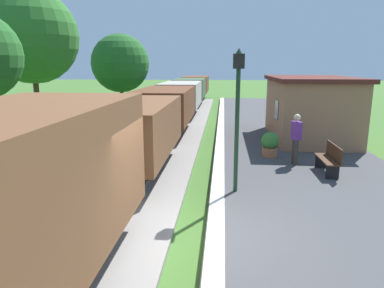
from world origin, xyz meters
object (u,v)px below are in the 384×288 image
at_px(freight_train, 173,102).
at_px(potted_planter, 270,144).
at_px(lamp_post_near, 238,95).
at_px(tree_field_left, 120,63).
at_px(person_waiting, 296,137).
at_px(bench_near_hut, 330,158).
at_px(tree_trackside_far, 31,37).
at_px(station_hut, 309,108).

distance_m(freight_train, potted_planter, 8.69).
bearing_deg(lamp_post_near, tree_field_left, 115.39).
height_order(lamp_post_near, tree_field_left, tree_field_left).
relative_size(freight_train, person_waiting, 22.92).
xyz_separation_m(bench_near_hut, tree_trackside_far, (-13.12, 7.02, 4.21)).
bearing_deg(potted_planter, lamp_post_near, -109.91).
distance_m(freight_train, station_hut, 7.77).
relative_size(freight_train, lamp_post_near, 10.59).
height_order(bench_near_hut, tree_field_left, tree_field_left).
bearing_deg(tree_field_left, freight_train, -49.70).
relative_size(freight_train, potted_planter, 42.79).
bearing_deg(tree_trackside_far, station_hut, -6.36).
relative_size(station_hut, lamp_post_near, 1.57).
xyz_separation_m(person_waiting, lamp_post_near, (-2.08, -2.81, 1.62)).
bearing_deg(tree_field_left, person_waiting, -54.06).
bearing_deg(tree_field_left, lamp_post_near, -64.61).
height_order(bench_near_hut, potted_planter, potted_planter).
height_order(potted_planter, tree_field_left, tree_field_left).
relative_size(potted_planter, tree_field_left, 0.16).
bearing_deg(potted_planter, freight_train, 122.42).
bearing_deg(tree_field_left, bench_near_hut, -53.60).
relative_size(bench_near_hut, potted_planter, 1.64).
distance_m(bench_near_hut, tree_field_left, 18.37).
height_order(freight_train, person_waiting, freight_train).
distance_m(potted_planter, tree_trackside_far, 13.30).
bearing_deg(lamp_post_near, tree_trackside_far, 138.87).
xyz_separation_m(station_hut, tree_trackside_far, (-13.70, 1.53, 3.28)).
height_order(bench_near_hut, tree_trackside_far, tree_trackside_far).
bearing_deg(tree_trackside_far, tree_field_left, 72.76).
distance_m(bench_near_hut, person_waiting, 1.36).
bearing_deg(station_hut, tree_field_left, 141.24).
xyz_separation_m(person_waiting, tree_field_left, (-9.90, 13.66, 2.47)).
height_order(freight_train, tree_field_left, tree_field_left).
height_order(station_hut, person_waiting, station_hut).
bearing_deg(potted_planter, tree_field_left, 125.95).
distance_m(bench_near_hut, potted_planter, 2.49).
distance_m(potted_planter, tree_field_left, 15.92).
xyz_separation_m(lamp_post_near, tree_trackside_far, (-10.17, 8.88, 2.13)).
bearing_deg(person_waiting, tree_trackside_far, -39.30).
distance_m(bench_near_hut, lamp_post_near, 4.06).
distance_m(person_waiting, lamp_post_near, 3.85).
distance_m(lamp_post_near, tree_field_left, 18.24).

